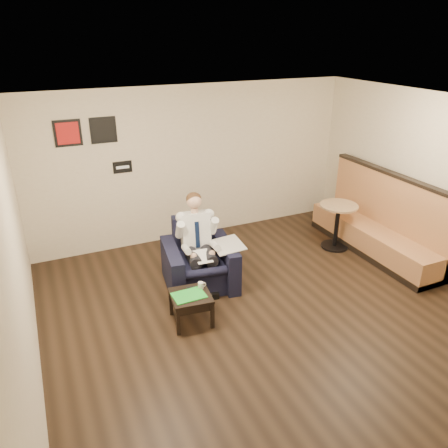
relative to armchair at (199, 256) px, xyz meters
name	(u,v)px	position (x,y,z in m)	size (l,w,h in m)	color
ground	(274,317)	(0.62, -1.23, -0.50)	(6.00, 6.00, 0.00)	black
wall_back	(194,164)	(0.62, 1.77, 0.90)	(6.00, 0.02, 2.80)	beige
wall_left	(19,276)	(-2.38, -1.23, 0.90)	(0.02, 6.00, 2.80)	beige
ceiling	(286,111)	(0.62, -1.23, 2.30)	(6.00, 6.00, 0.02)	white
seating_sign	(123,167)	(-0.68, 1.76, 1.00)	(0.32, 0.02, 0.20)	black
art_print_left	(68,133)	(-1.48, 1.76, 1.65)	(0.42, 0.03, 0.42)	red
art_print_right	(103,130)	(-0.93, 1.76, 1.65)	(0.42, 0.03, 0.42)	black
armchair	(199,256)	(0.00, 0.00, 0.00)	(1.03, 1.03, 0.99)	black
seated_man	(201,249)	(-0.02, -0.13, 0.18)	(0.65, 0.97, 1.36)	silver
lap_papers	(203,256)	(-0.03, -0.24, 0.11)	(0.23, 0.32, 0.01)	white
newspaper	(228,245)	(0.40, -0.16, 0.18)	(0.43, 0.54, 0.01)	silver
side_table	(191,308)	(-0.45, -0.83, -0.29)	(0.52, 0.52, 0.42)	black
green_folder	(189,295)	(-0.48, -0.85, -0.07)	(0.42, 0.30, 0.01)	green
coffee_mug	(201,285)	(-0.27, -0.74, -0.03)	(0.08, 0.08, 0.09)	white
smartphone	(191,288)	(-0.39, -0.69, -0.07)	(0.13, 0.07, 0.01)	black
banquette	(376,215)	(3.21, -0.24, 0.20)	(0.65, 2.74, 1.40)	#AC7042
cafe_table	(337,226)	(2.71, 0.17, -0.08)	(0.67, 0.67, 0.83)	#A07C57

